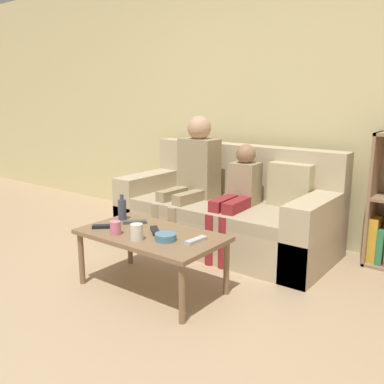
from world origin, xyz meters
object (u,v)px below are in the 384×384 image
object	(u,v)px
coffee_table	(151,239)
person_adult	(194,171)
tv_remote_0	(155,231)
snack_bowl	(166,237)
cup_near	(137,232)
tv_remote_1	(135,222)
tv_remote_3	(105,226)
person_child	(237,194)
tv_remote_2	(196,240)
bottle	(122,209)
cup_far	(116,228)
couch	(227,214)

from	to	relation	value
coffee_table	person_adult	size ratio (longest dim) A/B	0.87
tv_remote_0	snack_bowl	xyz separation A→B (m)	(0.17, -0.08, 0.01)
snack_bowl	cup_near	bearing A→B (deg)	-144.11
cup_near	snack_bowl	xyz separation A→B (m)	(0.15, 0.11, -0.03)
tv_remote_1	tv_remote_3	distance (m)	0.23
tv_remote_3	snack_bowl	bearing A→B (deg)	52.97
person_adult	person_child	bearing A→B (deg)	-2.08
person_child	tv_remote_0	size ratio (longest dim) A/B	5.72
tv_remote_2	bottle	world-z (taller)	bottle
person_adult	bottle	distance (m)	0.88
person_child	bottle	bearing A→B (deg)	-124.51
cup_far	tv_remote_3	world-z (taller)	cup_far
cup_near	coffee_table	bearing A→B (deg)	98.47
person_child	tv_remote_3	distance (m)	1.14
person_adult	person_child	xyz separation A→B (m)	(0.49, -0.05, -0.14)
coffee_table	cup_far	xyz separation A→B (m)	(-0.17, -0.16, 0.09)
coffee_table	cup_far	world-z (taller)	cup_far
tv_remote_1	bottle	world-z (taller)	bottle
cup_near	cup_far	size ratio (longest dim) A/B	1.19
tv_remote_2	cup_far	bearing A→B (deg)	-153.79
tv_remote_0	tv_remote_3	distance (m)	0.38
tv_remote_3	bottle	distance (m)	0.24
person_adult	cup_near	xyz separation A→B (m)	(0.40, -1.14, -0.20)
couch	cup_near	bearing A→B (deg)	-85.94
tv_remote_1	snack_bowl	bearing A→B (deg)	27.13
cup_near	snack_bowl	distance (m)	0.19
cup_near	tv_remote_3	distance (m)	0.37
cup_far	tv_remote_3	distance (m)	0.18
tv_remote_1	couch	bearing A→B (deg)	125.59
person_adult	tv_remote_1	bearing A→B (deg)	-78.04
tv_remote_0	tv_remote_1	size ratio (longest dim) A/B	1.03
tv_remote_1	person_child	bearing A→B (deg)	112.87
cup_near	bottle	size ratio (longest dim) A/B	0.55
coffee_table	tv_remote_0	distance (m)	0.06
tv_remote_2	snack_bowl	world-z (taller)	snack_bowl
coffee_table	person_adult	world-z (taller)	person_adult
tv_remote_2	bottle	xyz separation A→B (m)	(-0.74, 0.07, 0.07)
bottle	coffee_table	bearing A→B (deg)	-15.21
tv_remote_0	tv_remote_3	bearing A→B (deg)	152.40
tv_remote_3	snack_bowl	xyz separation A→B (m)	(0.51, 0.06, 0.01)
couch	person_child	size ratio (longest dim) A/B	2.06
person_adult	cup_near	distance (m)	1.22
cup_near	tv_remote_1	xyz separation A→B (m)	(-0.27, 0.26, -0.04)
person_child	tv_remote_3	size ratio (longest dim) A/B	5.90
tv_remote_1	tv_remote_0	bearing A→B (deg)	32.20
coffee_table	tv_remote_2	distance (m)	0.36
tv_remote_0	tv_remote_1	bearing A→B (deg)	116.07
person_child	tv_remote_2	world-z (taller)	person_child
person_child	tv_remote_2	bearing A→B (deg)	-78.07
tv_remote_3	snack_bowl	world-z (taller)	snack_bowl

